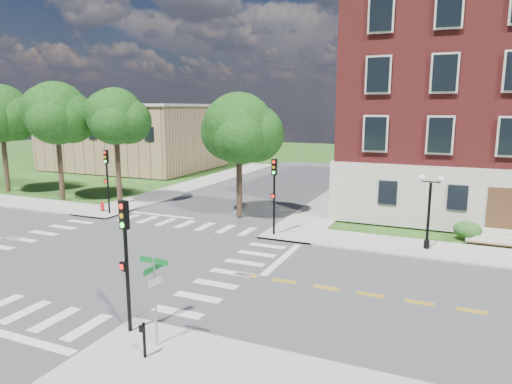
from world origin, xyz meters
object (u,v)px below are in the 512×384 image
at_px(traffic_signal_se, 126,250).
at_px(street_sign_pole, 155,284).
at_px(traffic_signal_ne, 274,187).
at_px(twin_lamp_west, 429,207).
at_px(push_button_post, 144,338).
at_px(traffic_signal_nw, 107,173).
at_px(fire_hydrant, 102,207).

bearing_deg(traffic_signal_se, street_sign_pole, -15.89).
height_order(traffic_signal_ne, street_sign_pole, traffic_signal_ne).
xyz_separation_m(traffic_signal_se, traffic_signal_ne, (0.16, 13.91, 0.00)).
bearing_deg(traffic_signal_ne, twin_lamp_west, 4.63).
bearing_deg(twin_lamp_west, push_button_post, -115.70).
height_order(traffic_signal_ne, twin_lamp_west, traffic_signal_ne).
height_order(traffic_signal_se, twin_lamp_west, traffic_signal_se).
relative_size(traffic_signal_ne, traffic_signal_nw, 1.00).
bearing_deg(traffic_signal_se, fire_hydrant, 134.33).
bearing_deg(street_sign_pole, traffic_signal_se, 164.11).
xyz_separation_m(traffic_signal_ne, fire_hydrant, (-14.60, 0.86, -2.72)).
bearing_deg(push_button_post, fire_hydrant, 134.99).
bearing_deg(push_button_post, traffic_signal_nw, 133.86).
distance_m(traffic_signal_se, twin_lamp_west, 17.32).
bearing_deg(traffic_signal_se, traffic_signal_nw, 133.05).
bearing_deg(push_button_post, traffic_signal_ne, 95.34).
bearing_deg(street_sign_pole, traffic_signal_nw, 135.23).
distance_m(traffic_signal_se, traffic_signal_ne, 13.91).
relative_size(traffic_signal_se, twin_lamp_west, 1.13).
height_order(twin_lamp_west, fire_hydrant, twin_lamp_west).
height_order(traffic_signal_nw, push_button_post, traffic_signal_nw).
height_order(traffic_signal_se, push_button_post, traffic_signal_se).
bearing_deg(traffic_signal_se, twin_lamp_west, 57.79).
relative_size(traffic_signal_ne, fire_hydrant, 6.40).
relative_size(traffic_signal_ne, street_sign_pole, 1.55).
distance_m(traffic_signal_nw, street_sign_pole, 21.03).
xyz_separation_m(traffic_signal_ne, push_button_post, (1.42, -15.16, -2.39)).
distance_m(street_sign_pole, push_button_post, 1.72).
xyz_separation_m(traffic_signal_se, traffic_signal_nw, (-13.43, 14.37, 0.00)).
bearing_deg(fire_hydrant, street_sign_pole, -43.67).
height_order(push_button_post, fire_hydrant, push_button_post).
distance_m(push_button_post, fire_hydrant, 22.65).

